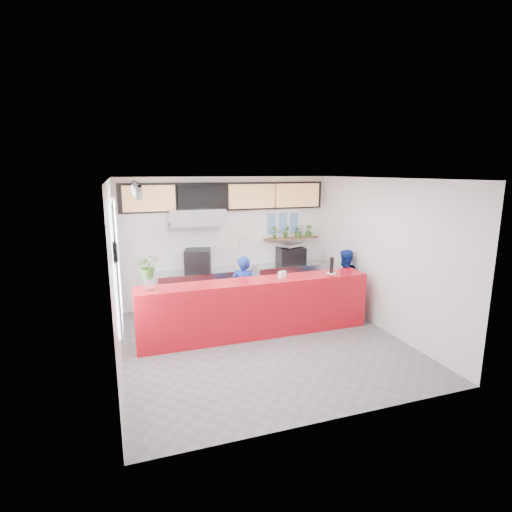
{
  "coord_description": "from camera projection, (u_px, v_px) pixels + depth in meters",
  "views": [
    {
      "loc": [
        -2.36,
        -6.51,
        3.13
      ],
      "look_at": [
        0.1,
        0.7,
        1.5
      ],
      "focal_mm": 28.0,
      "sensor_mm": 36.0,
      "label": 1
    }
  ],
  "objects": [
    {
      "name": "basil_vase",
      "position": [
        148.0,
        266.0,
        6.83
      ],
      "size": [
        0.46,
        0.42,
        0.42
      ],
      "primitive_type": "imported",
      "rotation": [
        0.0,
        0.0,
        0.3
      ],
      "color": "#356322",
      "rests_on": "glass_vase"
    },
    {
      "name": "wall_clock_face",
      "position": [
        117.0,
        252.0,
        5.39
      ],
      "size": [
        0.02,
        0.26,
        0.26
      ],
      "primitive_type": "cylinder",
      "rotation": [
        0.0,
        1.57,
        0.0
      ],
      "color": "white",
      "rests_on": "wall_left"
    },
    {
      "name": "photo_frame_d",
      "position": [
        271.0,
        229.0,
        9.7
      ],
      "size": [
        0.2,
        0.02,
        0.25
      ],
      "primitive_type": "cube",
      "color": "#598CBF",
      "rests_on": "wall_back"
    },
    {
      "name": "right_bench",
      "position": [
        290.0,
        282.0,
        9.84
      ],
      "size": [
        1.8,
        0.6,
        0.9
      ],
      "primitive_type": "cube",
      "color": "#B2B5BA",
      "rests_on": "ground"
    },
    {
      "name": "menu_board_far_right",
      "position": [
        297.0,
        195.0,
        9.64
      ],
      "size": [
        1.1,
        0.1,
        0.55
      ],
      "primitive_type": "cube",
      "color": "tan",
      "rests_on": "wall_back"
    },
    {
      "name": "photo_frame_a",
      "position": [
        271.0,
        218.0,
        9.65
      ],
      "size": [
        0.2,
        0.02,
        0.25
      ],
      "primitive_type": "cube",
      "color": "#598CBF",
      "rests_on": "wall_back"
    },
    {
      "name": "dec_plate_a",
      "position": [
        234.0,
        231.0,
        9.39
      ],
      "size": [
        0.24,
        0.03,
        0.24
      ],
      "primitive_type": "cylinder",
      "rotation": [
        1.57,
        0.0,
        0.0
      ],
      "color": "silver",
      "rests_on": "wall_back"
    },
    {
      "name": "staff_right",
      "position": [
        344.0,
        281.0,
        8.87
      ],
      "size": [
        0.76,
        0.62,
        1.44
      ],
      "primitive_type": "imported",
      "rotation": [
        0.0,
        0.0,
        3.26
      ],
      "color": "navy",
      "rests_on": "ground"
    },
    {
      "name": "herb_shelf",
      "position": [
        291.0,
        238.0,
        9.83
      ],
      "size": [
        1.4,
        0.18,
        0.04
      ],
      "primitive_type": "cube",
      "color": "brown",
      "rests_on": "wall_back"
    },
    {
      "name": "floor",
      "position": [
        263.0,
        343.0,
        7.42
      ],
      "size": [
        5.0,
        5.0,
        0.0
      ],
      "primitive_type": "plane",
      "color": "slate",
      "rests_on": "ground"
    },
    {
      "name": "panini_oven",
      "position": [
        198.0,
        260.0,
        8.97
      ],
      "size": [
        0.69,
        0.69,
        0.51
      ],
      "primitive_type": "cube",
      "rotation": [
        0.0,
        0.0,
        -0.26
      ],
      "color": "black",
      "rests_on": "prep_bench"
    },
    {
      "name": "photo_frame_c",
      "position": [
        294.0,
        218.0,
        9.83
      ],
      "size": [
        0.2,
        0.02,
        0.25
      ],
      "primitive_type": "cube",
      "color": "#598CBF",
      "rests_on": "wall_back"
    },
    {
      "name": "menu_board_mid_right",
      "position": [
        252.0,
        196.0,
        9.27
      ],
      "size": [
        1.1,
        0.1,
        0.55
      ],
      "primitive_type": "cube",
      "color": "tan",
      "rests_on": "wall_back"
    },
    {
      "name": "staff_center",
      "position": [
        244.0,
        291.0,
        8.13
      ],
      "size": [
        0.63,
        0.52,
        1.46
      ],
      "primitive_type": "imported",
      "rotation": [
        0.0,
        0.0,
        2.76
      ],
      "color": "navy",
      "rests_on": "ground"
    },
    {
      "name": "photo_frame_f",
      "position": [
        294.0,
        228.0,
        9.89
      ],
      "size": [
        0.2,
        0.02,
        0.25
      ],
      "primitive_type": "cube",
      "color": "#598CBF",
      "rests_on": "wall_back"
    },
    {
      "name": "espresso_tray",
      "position": [
        291.0,
        245.0,
        9.65
      ],
      "size": [
        0.69,
        0.6,
        0.05
      ],
      "primitive_type": "cube",
      "rotation": [
        0.0,
        0.0,
        0.42
      ],
      "color": "#AEB2B6",
      "rests_on": "espresso_machine"
    },
    {
      "name": "herb_a",
      "position": [
        275.0,
        232.0,
        9.66
      ],
      "size": [
        0.18,
        0.14,
        0.31
      ],
      "primitive_type": "imported",
      "rotation": [
        0.0,
        0.0,
        0.18
      ],
      "color": "#356322",
      "rests_on": "herb_shelf"
    },
    {
      "name": "service_counter",
      "position": [
        256.0,
        308.0,
        7.68
      ],
      "size": [
        4.5,
        0.6,
        1.1
      ],
      "primitive_type": "cube",
      "color": "red",
      "rests_on": "ground"
    },
    {
      "name": "white_plate",
      "position": [
        331.0,
        273.0,
        8.05
      ],
      "size": [
        0.22,
        0.22,
        0.01
      ],
      "primitive_type": "cylinder",
      "rotation": [
        0.0,
        0.0,
        0.22
      ],
      "color": "white",
      "rests_on": "service_counter"
    },
    {
      "name": "ceiling",
      "position": [
        264.0,
        179.0,
        6.79
      ],
      "size": [
        5.0,
        5.0,
        0.0
      ],
      "primitive_type": "plane",
      "rotation": [
        3.14,
        0.0,
        0.0
      ],
      "color": "silver"
    },
    {
      "name": "espresso_machine",
      "position": [
        291.0,
        256.0,
        9.7
      ],
      "size": [
        0.66,
        0.49,
        0.41
      ],
      "primitive_type": "cube",
      "rotation": [
        0.0,
        0.0,
        -0.05
      ],
      "color": "black",
      "rests_on": "right_bench"
    },
    {
      "name": "hood_lip",
      "position": [
        196.0,
        226.0,
        8.75
      ],
      "size": [
        1.2,
        0.69,
        0.31
      ],
      "primitive_type": "cube",
      "rotation": [
        -0.35,
        0.0,
        0.0
      ],
      "color": "#B2B5BA",
      "rests_on": "ceiling"
    },
    {
      "name": "herb_b",
      "position": [
        286.0,
        232.0,
        9.75
      ],
      "size": [
        0.18,
        0.15,
        0.29
      ],
      "primitive_type": "imported",
      "rotation": [
        0.0,
        0.0,
        -0.14
      ],
      "color": "#356322",
      "rests_on": "herb_shelf"
    },
    {
      "name": "wall_left",
      "position": [
        115.0,
        276.0,
        6.32
      ],
      "size": [
        0.0,
        5.0,
        5.0
      ],
      "primitive_type": "plane",
      "rotation": [
        1.57,
        0.0,
        1.57
      ],
      "color": "white",
      "rests_on": "ground"
    },
    {
      "name": "menu_board_mid_left",
      "position": [
        203.0,
        197.0,
        8.9
      ],
      "size": [
        1.1,
        0.1,
        0.55
      ],
      "primitive_type": "cube",
      "color": "black",
      "rests_on": "wall_back"
    },
    {
      "name": "glass_vase",
      "position": [
        149.0,
        284.0,
        6.9
      ],
      "size": [
        0.2,
        0.2,
        0.21
      ],
      "primitive_type": "cylinder",
      "rotation": [
        0.0,
        0.0,
        0.21
      ],
      "color": "silver",
      "rests_on": "service_counter"
    },
    {
      "name": "track_rail",
      "position": [
        136.0,
        183.0,
        6.14
      ],
      "size": [
        0.05,
        2.4,
        0.04
      ],
      "primitive_type": "cube",
      "color": "black",
      "rests_on": "ceiling"
    },
    {
      "name": "wall_right",
      "position": [
        382.0,
        255.0,
        7.9
      ],
      "size": [
        0.0,
        5.0,
        5.0
      ],
      "primitive_type": "plane",
      "rotation": [
        1.57,
        0.0,
        -1.57
      ],
      "color": "white",
      "rests_on": "ground"
    },
    {
      "name": "soffit",
      "position": [
        227.0,
        197.0,
        9.16
      ],
      "size": [
        4.8,
        0.04,
        0.65
      ],
      "primitive_type": "cube",
      "color": "black",
      "rests_on": "wall_back"
    },
    {
      "name": "pepper_mill",
      "position": [
        332.0,
        265.0,
        8.01
      ],
      "size": [
        0.09,
        0.09,
        0.31
      ],
      "primitive_type": "cylinder",
      "rotation": [
        0.0,
        0.0,
        -0.21
      ],
      "color": "black",
      "rests_on": "white_plate"
    },
    {
      "name": "herb_c",
      "position": [
        298.0,
        231.0,
        9.86
      ],
      "size": [
        0.29,
        0.25,
        0.31
      ],
      "primitive_type": "imported",
      "rotation": [
        0.0,
        0.0,
        -0.03
      ],
      "color": "#356322",
      "rests_on": "herb_shelf"
    },
    {
      "name": "dec_plate_c",
      "position": [
        234.0,
        243.0,
        9.45
      ],
      "size": [
        0.24,
        0.03,
        0.24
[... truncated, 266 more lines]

